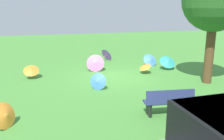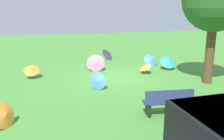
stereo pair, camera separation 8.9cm
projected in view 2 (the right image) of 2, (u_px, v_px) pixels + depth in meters
The scene contains 11 objects.
ground at pixel (116, 77), 12.50m from camera, with size 40.00×40.00×0.00m, color #478C38.
park_bench at pixel (168, 102), 8.07m from camera, with size 1.64×0.64×0.90m.
shade_tree at pixel (215, 0), 10.68m from camera, with size 2.79×2.79×5.13m.
parasol_purple_0 at pixel (108, 54), 16.20m from camera, with size 0.87×0.97×0.81m.
parasol_blue_0 at pixel (97, 81), 10.56m from camera, with size 0.77×0.78×0.73m.
parasol_pink_0 at pixel (96, 63), 13.51m from camera, with size 1.05×0.97×0.92m.
parasol_teal_0 at pixel (168, 61), 13.85m from camera, with size 0.89×0.83×0.83m.
parasol_blue_1 at pixel (151, 60), 14.73m from camera, with size 0.92×0.78×0.74m.
parasol_orange_0 at pixel (5, 115), 7.26m from camera, with size 0.87×0.88×0.80m.
parasol_orange_1 at pixel (145, 67), 13.05m from camera, with size 0.75×0.77×0.57m.
parasol_orange_2 at pixel (31, 69), 12.17m from camera, with size 0.76×0.73×0.73m.
Camera 2 is at (3.09, 11.60, 3.50)m, focal length 40.04 mm.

